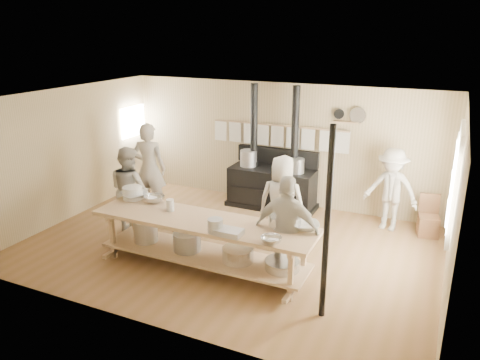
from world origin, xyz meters
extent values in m
plane|color=brown|center=(0.00, 0.00, 0.00)|extent=(7.00, 7.00, 0.00)
plane|color=tan|center=(0.00, 2.50, 1.30)|extent=(7.00, 0.00, 7.00)
plane|color=tan|center=(0.00, -2.50, 1.30)|extent=(7.00, 0.00, 7.00)
plane|color=tan|center=(-3.50, 0.00, 1.30)|extent=(0.00, 5.00, 5.00)
plane|color=tan|center=(3.50, 0.00, 1.30)|extent=(0.00, 5.00, 5.00)
plane|color=beige|center=(0.00, 0.00, 2.60)|extent=(7.00, 7.00, 0.00)
cube|color=beige|center=(3.47, 0.60, 1.50)|extent=(0.06, 1.35, 1.65)
plane|color=white|center=(3.43, 0.60, 1.50)|extent=(0.00, 1.50, 1.50)
cube|color=beige|center=(3.42, 0.60, 1.50)|extent=(0.02, 0.03, 1.50)
plane|color=white|center=(-3.45, 2.00, 1.60)|extent=(0.00, 0.90, 0.90)
cube|color=black|center=(0.00, 2.10, 0.42)|extent=(1.80, 0.70, 0.85)
cube|color=black|center=(0.00, 2.10, 0.05)|extent=(1.90, 0.75, 0.10)
cube|color=black|center=(0.00, 2.40, 1.05)|extent=(1.80, 0.12, 0.35)
cylinder|color=black|center=(-0.45, 2.15, 1.73)|extent=(0.15, 0.15, 1.75)
cylinder|color=black|center=(0.45, 2.15, 1.73)|extent=(0.15, 0.15, 1.75)
cylinder|color=#B2B2B7|center=(-0.55, 2.10, 1.02)|extent=(0.36, 0.36, 0.34)
cylinder|color=gray|center=(0.55, 2.05, 1.00)|extent=(0.30, 0.30, 0.30)
cylinder|color=tan|center=(0.00, 2.40, 1.72)|extent=(3.00, 0.04, 0.04)
cube|color=white|center=(-1.35, 2.40, 1.50)|extent=(0.28, 0.01, 0.46)
cube|color=white|center=(-1.01, 2.40, 1.50)|extent=(0.28, 0.01, 0.46)
cube|color=white|center=(-0.68, 2.40, 1.50)|extent=(0.28, 0.01, 0.46)
cube|color=white|center=(-0.34, 2.40, 1.50)|extent=(0.28, 0.01, 0.46)
cube|color=white|center=(0.00, 2.40, 1.50)|extent=(0.28, 0.01, 0.46)
cube|color=white|center=(0.34, 2.40, 1.50)|extent=(0.28, 0.01, 0.46)
cube|color=white|center=(0.68, 2.40, 1.50)|extent=(0.28, 0.01, 0.46)
cube|color=white|center=(1.01, 2.40, 1.50)|extent=(0.28, 0.01, 0.46)
cube|color=white|center=(1.35, 2.40, 1.50)|extent=(0.28, 0.01, 0.46)
cube|color=tan|center=(1.40, 2.42, 1.90)|extent=(0.50, 0.14, 0.03)
cylinder|color=black|center=(1.25, 2.44, 2.05)|extent=(0.20, 0.04, 0.20)
cylinder|color=silver|center=(1.62, 2.44, 2.05)|extent=(0.32, 0.03, 0.32)
cube|color=tan|center=(0.00, -0.90, 0.82)|extent=(3.60, 0.90, 0.06)
cube|color=tan|center=(0.00, -0.90, 0.25)|extent=(3.40, 0.80, 0.04)
cube|color=tan|center=(0.00, -0.90, 0.20)|extent=(3.30, 0.06, 0.06)
cube|color=tan|center=(-1.55, -1.20, 0.42)|extent=(0.07, 0.07, 0.85)
cube|color=tan|center=(-1.55, -0.60, 0.42)|extent=(0.07, 0.07, 0.85)
cube|color=tan|center=(1.55, -1.20, 0.42)|extent=(0.07, 0.07, 0.85)
cube|color=tan|center=(1.55, -0.60, 0.42)|extent=(0.07, 0.07, 0.85)
cylinder|color=#B2B2B7|center=(-1.10, -0.90, 0.46)|extent=(0.40, 0.40, 0.38)
cylinder|color=gray|center=(-0.30, -0.90, 0.42)|extent=(0.44, 0.44, 0.30)
cylinder|color=silver|center=(0.60, -0.90, 0.38)|extent=(0.48, 0.48, 0.22)
cylinder|color=silver|center=(1.30, -0.90, 0.34)|extent=(0.52, 0.52, 0.14)
cylinder|color=black|center=(2.05, -1.35, 1.30)|extent=(0.08, 0.08, 2.60)
imported|color=#B4ACA0|center=(-2.17, 0.77, 0.95)|extent=(0.78, 0.61, 1.89)
imported|color=#B4ACA0|center=(-1.98, -0.14, 0.81)|extent=(0.94, 0.83, 1.63)
imported|color=#B4ACA0|center=(0.83, 0.39, 0.82)|extent=(0.87, 0.63, 1.65)
imported|color=#B4ACA0|center=(1.31, -0.70, 0.84)|extent=(1.00, 0.45, 1.67)
imported|color=#B4ACA0|center=(2.43, 1.95, 0.80)|extent=(1.12, 0.78, 1.59)
cube|color=brown|center=(3.15, 1.95, 0.19)|extent=(0.42, 0.42, 0.38)
cube|color=brown|center=(3.12, 2.11, 0.55)|extent=(0.36, 0.10, 0.43)
imported|color=silver|center=(-1.55, -0.57, 0.90)|extent=(0.59, 0.59, 0.11)
imported|color=silver|center=(-1.12, -0.57, 0.90)|extent=(0.46, 0.46, 0.11)
imported|color=silver|center=(1.55, -0.57, 0.90)|extent=(0.52, 0.52, 0.10)
imported|color=silver|center=(1.26, -1.23, 0.90)|extent=(0.34, 0.34, 0.09)
cube|color=#B2B2B7|center=(0.61, -1.23, 0.89)|extent=(0.38, 0.26, 0.09)
cylinder|color=silver|center=(1.22, -0.57, 0.93)|extent=(0.61, 0.61, 0.16)
cylinder|color=gray|center=(0.39, -1.23, 0.95)|extent=(0.22, 0.22, 0.21)
cylinder|color=silver|center=(-1.55, -0.60, 0.96)|extent=(0.42, 0.42, 0.21)
cylinder|color=silver|center=(-0.65, -0.80, 0.95)|extent=(0.15, 0.15, 0.20)
camera|label=1|loc=(3.32, -6.72, 3.68)|focal=35.00mm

